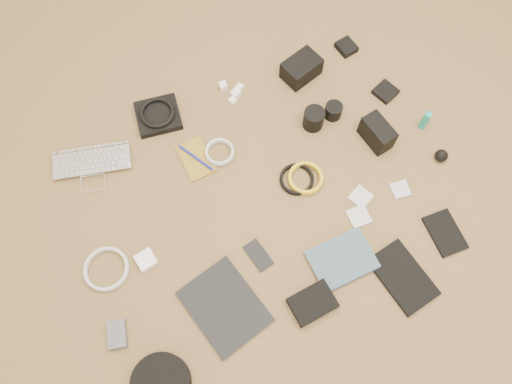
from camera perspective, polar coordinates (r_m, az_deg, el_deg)
name	(u,v)px	position (r m, az deg, el deg)	size (l,w,h in m)	color
laptop	(93,171)	(1.92, -18.16, 2.28)	(0.28, 0.20, 0.02)	silver
headphone_pouch	(158,116)	(1.96, -11.11, 8.55)	(0.16, 0.15, 0.03)	black
headphones	(157,113)	(1.94, -11.24, 8.90)	(0.14, 0.14, 0.02)	black
charger_a	(223,86)	(2.00, -3.77, 11.99)	(0.03, 0.03, 0.03)	white
charger_b	(239,88)	(2.00, -1.92, 11.83)	(0.03, 0.03, 0.02)	white
charger_c	(236,94)	(1.98, -2.35, 11.16)	(0.03, 0.03, 0.03)	white
charger_d	(233,101)	(1.97, -2.68, 10.36)	(0.03, 0.03, 0.02)	white
dslr_camera	(301,69)	(2.02, 5.20, 13.87)	(0.14, 0.10, 0.08)	black
lens_pouch	(346,47)	(2.14, 10.28, 15.99)	(0.07, 0.08, 0.03)	black
notebook_olive	(196,159)	(1.86, -6.88, 3.79)	(0.10, 0.16, 0.01)	olive
pen_blue	(196,158)	(1.85, -6.91, 3.92)	(0.01, 0.01, 0.16)	#121C99
cable_white_a	(220,153)	(1.86, -4.16, 4.48)	(0.11, 0.11, 0.01)	silver
lens_a	(314,119)	(1.90, 6.60, 8.32)	(0.08, 0.08, 0.08)	black
lens_b	(333,111)	(1.94, 8.83, 9.16)	(0.07, 0.07, 0.06)	black
card_reader	(385,92)	(2.05, 14.57, 11.03)	(0.08, 0.08, 0.02)	black
power_brick	(146,260)	(1.75, -12.44, -7.62)	(0.06, 0.06, 0.03)	white
cable_white_b	(107,269)	(1.78, -16.68, -8.46)	(0.15, 0.15, 0.01)	silver
cable_black	(297,180)	(1.82, 4.66, 1.39)	(0.12, 0.12, 0.01)	black
cable_yellow	(305,179)	(1.82, 5.66, 1.49)	(0.13, 0.13, 0.01)	yellow
flash	(377,133)	(1.90, 13.67, 6.56)	(0.07, 0.13, 0.10)	black
lens_cleaner	(425,121)	(1.98, 18.75, 7.74)	(0.03, 0.03, 0.09)	teal
battery_charger	(117,334)	(1.72, -15.58, -15.39)	(0.06, 0.09, 0.03)	#525156
tablet	(225,306)	(1.68, -3.61, -12.93)	(0.21, 0.27, 0.01)	black
phone	(258,255)	(1.72, 0.26, -7.24)	(0.06, 0.11, 0.01)	black
filter_case_left	(359,217)	(1.80, 11.67, -2.77)	(0.07, 0.07, 0.01)	silver
filter_case_mid	(361,197)	(1.83, 11.89, -0.57)	(0.07, 0.07, 0.01)	silver
filter_case_right	(400,190)	(1.87, 16.16, 0.27)	(0.06, 0.06, 0.01)	silver
air_blower	(441,156)	(1.96, 20.42, 3.91)	(0.05, 0.05, 0.05)	black
headphone_case	(161,383)	(1.66, -10.81, -20.69)	(0.18, 0.18, 0.05)	black
drive_case	(312,303)	(1.68, 6.47, -12.50)	(0.14, 0.10, 0.04)	black
paperback	(354,281)	(1.72, 11.09, -9.94)	(0.16, 0.21, 0.02)	#3F576A
notebook_black_a	(403,277)	(1.77, 16.43, -9.29)	(0.14, 0.23, 0.02)	black
notebook_black_b	(445,233)	(1.86, 20.78, -4.39)	(0.10, 0.15, 0.01)	black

